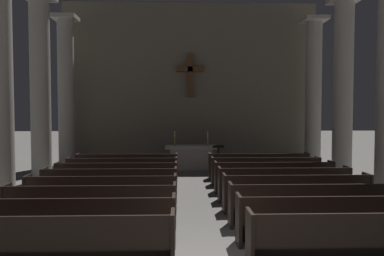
{
  "coord_description": "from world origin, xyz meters",
  "views": [
    {
      "loc": [
        -0.5,
        -5.95,
        2.53
      ],
      "look_at": [
        0.0,
        9.31,
        1.81
      ],
      "focal_mm": 36.08,
      "sensor_mm": 36.0,
      "label": 1
    }
  ],
  "objects_px": {
    "pew_left_row_6": "(117,178)",
    "pew_right_row_6": "(274,177)",
    "pew_left_row_8": "(127,166)",
    "pew_right_row_3": "(312,204)",
    "column_left_fourth": "(66,95)",
    "candlestick_right": "(208,141)",
    "pew_left_row_3": "(91,206)",
    "pew_left_row_1": "(57,243)",
    "pew_right_row_2": "(333,219)",
    "lectern": "(218,160)",
    "pew_right_row_4": "(296,193)",
    "pew_right_row_7": "(265,171)",
    "pew_right_row_8": "(258,166)",
    "column_right_fourth": "(313,95)",
    "column_left_third": "(40,92)",
    "pew_right_row_5": "(284,184)",
    "pew_left_row_5": "(110,185)",
    "pew_left_row_4": "(102,194)",
    "candlestick_left": "(175,141)",
    "altar": "(191,157)",
    "pew_left_row_7": "(122,172)",
    "pew_right_row_1": "(362,240)",
    "column_right_third": "(343,92)",
    "column_left_second": "(0,86)",
    "pew_left_row_2": "(77,221)"
  },
  "relations": [
    {
      "from": "pew_left_row_3",
      "to": "pew_right_row_3",
      "type": "xyz_separation_m",
      "value": [
        4.79,
        0.0,
        0.0
      ]
    },
    {
      "from": "altar",
      "to": "column_left_second",
      "type": "bearing_deg",
      "value": -132.33
    },
    {
      "from": "column_left_fourth",
      "to": "pew_right_row_6",
      "type": "bearing_deg",
      "value": -32.49
    },
    {
      "from": "pew_left_row_2",
      "to": "altar",
      "type": "bearing_deg",
      "value": 75.49
    },
    {
      "from": "pew_left_row_7",
      "to": "lectern",
      "type": "relative_size",
      "value": 3.15
    },
    {
      "from": "candlestick_right",
      "to": "candlestick_left",
      "type": "bearing_deg",
      "value": 180.0
    },
    {
      "from": "pew_left_row_1",
      "to": "pew_right_row_2",
      "type": "relative_size",
      "value": 1.0
    },
    {
      "from": "pew_left_row_1",
      "to": "pew_left_row_7",
      "type": "xyz_separation_m",
      "value": [
        0.0,
        6.87,
        0.0
      ]
    },
    {
      "from": "pew_right_row_2",
      "to": "pew_right_row_5",
      "type": "distance_m",
      "value": 3.44
    },
    {
      "from": "pew_right_row_7",
      "to": "column_right_fourth",
      "type": "relative_size",
      "value": 0.56
    },
    {
      "from": "pew_left_row_1",
      "to": "pew_right_row_5",
      "type": "relative_size",
      "value": 1.0
    },
    {
      "from": "pew_right_row_4",
      "to": "pew_right_row_7",
      "type": "xyz_separation_m",
      "value": [
        0.0,
        3.44,
        0.0
      ]
    },
    {
      "from": "pew_left_row_2",
      "to": "pew_left_row_3",
      "type": "relative_size",
      "value": 1.0
    },
    {
      "from": "pew_left_row_1",
      "to": "pew_left_row_5",
      "type": "height_order",
      "value": "same"
    },
    {
      "from": "pew_left_row_2",
      "to": "pew_left_row_7",
      "type": "xyz_separation_m",
      "value": [
        0.0,
        5.73,
        0.0
      ]
    },
    {
      "from": "column_left_fourth",
      "to": "pew_right_row_7",
      "type": "bearing_deg",
      "value": -26.0
    },
    {
      "from": "pew_left_row_3",
      "to": "pew_left_row_5",
      "type": "xyz_separation_m",
      "value": [
        0.0,
        2.29,
        0.0
      ]
    },
    {
      "from": "pew_left_row_4",
      "to": "column_right_third",
      "type": "bearing_deg",
      "value": 28.43
    },
    {
      "from": "pew_left_row_6",
      "to": "pew_right_row_6",
      "type": "relative_size",
      "value": 1.0
    },
    {
      "from": "pew_left_row_1",
      "to": "column_left_second",
      "type": "xyz_separation_m",
      "value": [
        -2.91,
        4.58,
        2.68
      ]
    },
    {
      "from": "pew_left_row_5",
      "to": "pew_right_row_2",
      "type": "bearing_deg",
      "value": -35.68
    },
    {
      "from": "pew_right_row_7",
      "to": "column_right_third",
      "type": "distance_m",
      "value": 4.02
    },
    {
      "from": "pew_right_row_7",
      "to": "pew_left_row_7",
      "type": "bearing_deg",
      "value": 180.0
    },
    {
      "from": "column_left_fourth",
      "to": "altar",
      "type": "bearing_deg",
      "value": -2.51
    },
    {
      "from": "pew_left_row_5",
      "to": "pew_right_row_4",
      "type": "distance_m",
      "value": 4.92
    },
    {
      "from": "pew_left_row_8",
      "to": "pew_right_row_3",
      "type": "xyz_separation_m",
      "value": [
        4.79,
        -5.73,
        0.0
      ]
    },
    {
      "from": "pew_right_row_3",
      "to": "column_left_third",
      "type": "xyz_separation_m",
      "value": [
        -7.69,
        5.31,
        2.68
      ]
    },
    {
      "from": "pew_left_row_3",
      "to": "pew_left_row_4",
      "type": "distance_m",
      "value": 1.15
    },
    {
      "from": "column_left_third",
      "to": "column_right_third",
      "type": "xyz_separation_m",
      "value": [
        10.6,
        0.0,
        0.0
      ]
    },
    {
      "from": "pew_left_row_1",
      "to": "pew_left_row_4",
      "type": "distance_m",
      "value": 3.44
    },
    {
      "from": "pew_left_row_6",
      "to": "candlestick_left",
      "type": "bearing_deg",
      "value": 70.05
    },
    {
      "from": "pew_right_row_3",
      "to": "pew_right_row_7",
      "type": "bearing_deg",
      "value": 90.0
    },
    {
      "from": "column_left_fourth",
      "to": "candlestick_right",
      "type": "distance_m",
      "value": 6.31
    },
    {
      "from": "pew_left_row_3",
      "to": "candlestick_right",
      "type": "bearing_deg",
      "value": 69.1
    },
    {
      "from": "pew_right_row_7",
      "to": "candlestick_left",
      "type": "distance_m",
      "value": 4.74
    },
    {
      "from": "pew_left_row_3",
      "to": "pew_left_row_7",
      "type": "xyz_separation_m",
      "value": [
        0.0,
        4.58,
        0.0
      ]
    },
    {
      "from": "pew_right_row_4",
      "to": "pew_right_row_5",
      "type": "xyz_separation_m",
      "value": [
        0.0,
        1.15,
        0.0
      ]
    },
    {
      "from": "pew_left_row_3",
      "to": "column_left_third",
      "type": "relative_size",
      "value": 0.56
    },
    {
      "from": "pew_left_row_1",
      "to": "column_left_fourth",
      "type": "distance_m",
      "value": 11.34
    },
    {
      "from": "column_left_third",
      "to": "column_right_fourth",
      "type": "height_order",
      "value": "same"
    },
    {
      "from": "pew_right_row_2",
      "to": "lectern",
      "type": "height_order",
      "value": "lectern"
    },
    {
      "from": "pew_left_row_8",
      "to": "altar",
      "type": "height_order",
      "value": "altar"
    },
    {
      "from": "pew_left_row_4",
      "to": "pew_right_row_3",
      "type": "bearing_deg",
      "value": -13.46
    },
    {
      "from": "pew_right_row_7",
      "to": "pew_right_row_8",
      "type": "relative_size",
      "value": 1.0
    },
    {
      "from": "pew_right_row_2",
      "to": "altar",
      "type": "relative_size",
      "value": 1.65
    },
    {
      "from": "column_left_second",
      "to": "column_right_third",
      "type": "xyz_separation_m",
      "value": [
        10.6,
        3.03,
        0.0
      ]
    },
    {
      "from": "pew_left_row_2",
      "to": "pew_left_row_6",
      "type": "height_order",
      "value": "same"
    },
    {
      "from": "pew_right_row_1",
      "to": "pew_left_row_1",
      "type": "bearing_deg",
      "value": 180.0
    },
    {
      "from": "pew_left_row_7",
      "to": "altar",
      "type": "height_order",
      "value": "altar"
    },
    {
      "from": "pew_left_row_4",
      "to": "lectern",
      "type": "bearing_deg",
      "value": 59.23
    }
  ]
}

